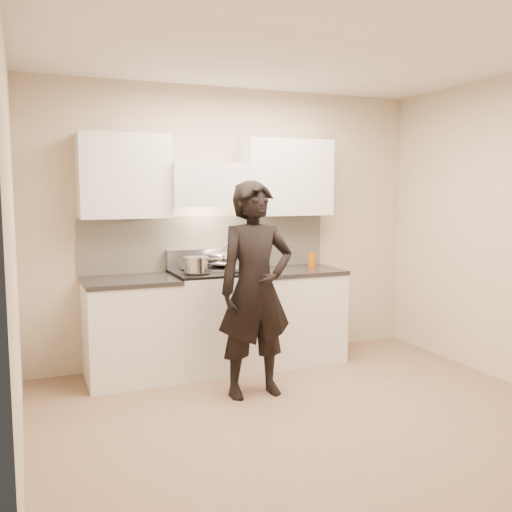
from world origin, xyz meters
The scene contains 11 objects.
ground_plane centered at (0.00, 0.00, 0.00)m, with size 4.00×4.00×0.00m, color #866C55.
room_shell centered at (-0.06, 0.37, 1.60)m, with size 4.04×3.54×2.70m.
stove centered at (-0.30, 1.42, 0.47)m, with size 0.76×0.65×0.96m.
counter_right centered at (0.53, 1.43, 0.46)m, with size 0.92×0.67×0.92m.
counter_left centered at (-1.08, 1.43, 0.46)m, with size 0.82×0.67×0.92m.
wok centered at (-0.17, 1.57, 1.05)m, with size 0.33×0.40×0.27m.
stock_pot centered at (-0.50, 1.31, 1.03)m, with size 0.30×0.25×0.14m.
utensil_crock centered at (0.17, 1.66, 1.02)m, with size 0.12×0.12×0.32m.
spice_jar centered at (0.30, 1.61, 0.97)m, with size 0.04×0.04×0.09m.
oil_glass centered at (0.79, 1.51, 0.99)m, with size 0.08×0.08×0.15m.
person centered at (-0.19, 0.64, 0.89)m, with size 0.65×0.43×1.78m, color black.
Camera 1 is at (-1.95, -3.63, 1.70)m, focal length 40.00 mm.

